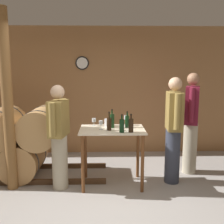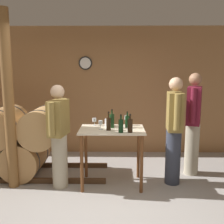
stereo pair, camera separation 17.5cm
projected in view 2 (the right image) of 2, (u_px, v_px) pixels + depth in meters
The scene contains 16 objects.
ground_plane at pixel (99, 214), 3.36m from camera, with size 14.00×14.00×0.00m, color #9E9993.
back_wall at pixel (106, 91), 5.62m from camera, with size 8.40×0.08×2.70m.
tasting_table at pixel (112, 141), 4.09m from camera, with size 1.00×0.67×0.91m.
wooden_post at pixel (9, 102), 3.92m from camera, with size 0.16×0.16×2.70m.
wine_bottle_far_left at pixel (109, 123), 3.96m from camera, with size 0.07×0.07×0.29m.
wine_bottle_left at pixel (112, 121), 4.12m from camera, with size 0.08×0.08×0.30m.
wine_bottle_center at pixel (121, 125), 3.82m from camera, with size 0.07×0.07×0.27m.
wine_bottle_right at pixel (127, 121), 4.14m from camera, with size 0.07×0.07×0.26m.
wine_bottle_far_right at pixel (130, 125), 3.83m from camera, with size 0.07×0.07×0.27m.
wine_glass_near_left at pixel (94, 120), 4.28m from camera, with size 0.07×0.07×0.13m.
wine_glass_near_center at pixel (101, 123), 4.01m from camera, with size 0.06×0.06×0.14m.
wine_glass_near_right at pixel (126, 118), 4.30m from camera, with size 0.06×0.06×0.17m.
ice_bucket at pixel (109, 122), 4.25m from camera, with size 0.13×0.13×0.12m.
person_host at pixel (174, 129), 4.11m from camera, with size 0.25×0.59×1.71m.
person_visitor_with_scarf at pixel (193, 122), 4.48m from camera, with size 0.34×0.56×1.77m.
person_visitor_bearded at pixel (59, 134), 3.99m from camera, with size 0.29×0.58×1.60m.
Camera 2 is at (0.22, -3.09, 1.85)m, focal length 42.00 mm.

